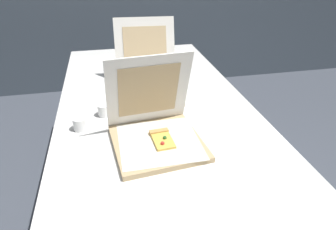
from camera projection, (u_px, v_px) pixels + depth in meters
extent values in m
cube|color=silver|center=(157.00, 113.00, 1.48)|extent=(0.97, 2.15, 0.03)
cylinder|color=gray|center=(87.00, 100.00, 2.44)|extent=(0.04, 0.04, 0.72)
cylinder|color=gray|center=(184.00, 91.00, 2.59)|extent=(0.04, 0.04, 0.72)
cube|color=tan|center=(158.00, 143.00, 1.21)|extent=(0.38, 0.38, 0.02)
cube|color=silver|center=(159.00, 141.00, 1.20)|extent=(0.32, 0.32, 0.00)
cube|color=white|center=(148.00, 91.00, 1.22)|extent=(0.36, 0.14, 0.34)
cube|color=tan|center=(149.00, 91.00, 1.21)|extent=(0.26, 0.10, 0.24)
cube|color=#E5B74C|center=(163.00, 140.00, 1.19)|extent=(0.08, 0.13, 0.01)
cube|color=tan|center=(159.00, 132.00, 1.24)|extent=(0.08, 0.03, 0.02)
sphere|color=red|center=(162.00, 143.00, 1.16)|extent=(0.02, 0.02, 0.02)
sphere|color=#2D6628|center=(165.00, 138.00, 1.19)|extent=(0.02, 0.02, 0.02)
cube|color=tan|center=(149.00, 92.00, 1.63)|extent=(0.38, 0.38, 0.02)
cube|color=silver|center=(147.00, 90.00, 1.63)|extent=(0.29, 0.29, 0.00)
cube|color=white|center=(145.00, 48.00, 1.73)|extent=(0.36, 0.13, 0.34)
cube|color=tan|center=(145.00, 49.00, 1.73)|extent=(0.26, 0.09, 0.24)
cube|color=#E5B74C|center=(155.00, 88.00, 1.63)|extent=(0.13, 0.15, 0.01)
cube|color=tan|center=(159.00, 83.00, 1.68)|extent=(0.08, 0.06, 0.02)
sphere|color=#2D6628|center=(157.00, 88.00, 1.61)|extent=(0.02, 0.02, 0.02)
cylinder|color=white|center=(104.00, 110.00, 1.41)|extent=(0.06, 0.06, 0.06)
cylinder|color=white|center=(80.00, 124.00, 1.30)|extent=(0.06, 0.06, 0.06)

